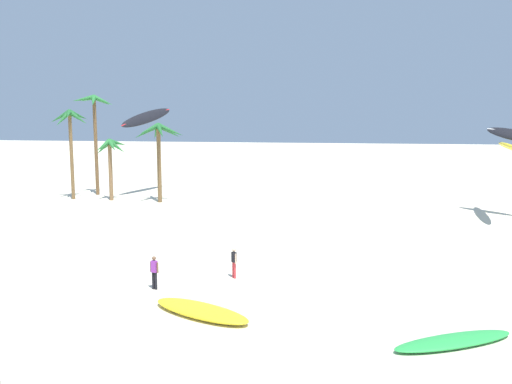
# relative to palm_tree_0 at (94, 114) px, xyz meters

# --- Properties ---
(palm_tree_0) EXTENTS (4.46, 4.33, 10.85)m
(palm_tree_0) POSITION_rel_palm_tree_0_xyz_m (0.00, 0.00, 0.00)
(palm_tree_0) COLOR brown
(palm_tree_0) RESTS_ON ground
(palm_tree_1) EXTENTS (3.28, 3.43, 6.34)m
(palm_tree_1) POSITION_rel_palm_tree_0_xyz_m (3.09, -3.41, -3.73)
(palm_tree_1) COLOR olive
(palm_tree_1) RESTS_ON ground
(palm_tree_2) EXTENTS (4.26, 4.35, 9.29)m
(palm_tree_2) POSITION_rel_palm_tree_0_xyz_m (-1.15, -3.36, -1.14)
(palm_tree_2) COLOR brown
(palm_tree_2) RESTS_ON ground
(palm_tree_3) EXTENTS (5.27, 5.00, 7.97)m
(palm_tree_3) POSITION_rel_palm_tree_0_xyz_m (8.44, -3.92, -2.33)
(palm_tree_3) COLOR brown
(palm_tree_3) RESTS_ON ground
(flying_kite_3) EXTENTS (4.53, 14.39, 6.65)m
(flying_kite_3) POSITION_rel_palm_tree_0_xyz_m (40.10, -8.60, -2.58)
(flying_kite_3) COLOR yellow
(flying_kite_3) RESTS_ON ground
(flying_kite_5) EXTENTS (4.95, 10.50, 9.89)m
(flying_kite_5) POSITION_rel_palm_tree_0_xyz_m (5.41, 1.22, -0.39)
(flying_kite_5) COLOR black
(flying_kite_5) RESTS_ON ground
(grounded_kite_1) EXTENTS (5.41, 3.69, 0.30)m
(grounded_kite_1) POSITION_rel_palm_tree_0_xyz_m (30.92, -35.67, -8.64)
(grounded_kite_1) COLOR green
(grounded_kite_1) RESTS_ON ground
(grounded_kite_2) EXTENTS (5.44, 3.86, 0.42)m
(grounded_kite_2) POSITION_rel_palm_tree_0_xyz_m (20.22, -34.02, -8.59)
(grounded_kite_2) COLOR yellow
(grounded_kite_2) RESTS_ON ground
(person_near_left) EXTENTS (0.49, 0.28, 1.76)m
(person_near_left) POSITION_rel_palm_tree_0_xyz_m (16.93, -30.76, -7.83)
(person_near_left) COLOR black
(person_near_left) RESTS_ON ground
(person_mid_field) EXTENTS (0.34, 0.43, 1.70)m
(person_mid_field) POSITION_rel_palm_tree_0_xyz_m (20.63, -28.20, -7.86)
(person_mid_field) COLOR red
(person_mid_field) RESTS_ON ground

